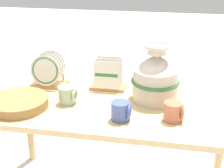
{
  "coord_description": "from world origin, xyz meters",
  "views": [
    {
      "loc": [
        0.3,
        -1.61,
        1.55
      ],
      "look_at": [
        0.0,
        0.0,
        0.84
      ],
      "focal_mm": 50.0,
      "sensor_mm": 36.0,
      "label": 1
    }
  ],
  "objects_px": {
    "dish_rack_round_plates": "(48,73)",
    "wicker_charger_stack": "(19,103)",
    "ceramic_vase": "(155,76)",
    "mug_sage_glaze": "(68,95)",
    "mug_terracotta_glaze": "(174,112)",
    "dish_rack_square_plates": "(108,79)",
    "mug_cobalt_glaze": "(121,111)"
  },
  "relations": [
    {
      "from": "wicker_charger_stack",
      "to": "dish_rack_square_plates",
      "type": "bearing_deg",
      "value": 38.42
    },
    {
      "from": "mug_cobalt_glaze",
      "to": "mug_terracotta_glaze",
      "type": "xyz_separation_m",
      "value": [
        0.27,
        0.04,
        0.0
      ]
    },
    {
      "from": "mug_sage_glaze",
      "to": "dish_rack_round_plates",
      "type": "bearing_deg",
      "value": 132.39
    },
    {
      "from": "dish_rack_round_plates",
      "to": "mug_sage_glaze",
      "type": "relative_size",
      "value": 2.15
    },
    {
      "from": "dish_rack_round_plates",
      "to": "dish_rack_square_plates",
      "type": "height_order",
      "value": "dish_rack_round_plates"
    },
    {
      "from": "dish_rack_round_plates",
      "to": "mug_terracotta_glaze",
      "type": "bearing_deg",
      "value": -21.0
    },
    {
      "from": "mug_terracotta_glaze",
      "to": "mug_cobalt_glaze",
      "type": "bearing_deg",
      "value": -170.7
    },
    {
      "from": "ceramic_vase",
      "to": "dish_rack_round_plates",
      "type": "height_order",
      "value": "ceramic_vase"
    },
    {
      "from": "ceramic_vase",
      "to": "mug_sage_glaze",
      "type": "xyz_separation_m",
      "value": [
        -0.49,
        -0.14,
        -0.1
      ]
    },
    {
      "from": "dish_rack_round_plates",
      "to": "mug_terracotta_glaze",
      "type": "xyz_separation_m",
      "value": [
        0.8,
        -0.31,
        -0.04
      ]
    },
    {
      "from": "mug_terracotta_glaze",
      "to": "dish_rack_square_plates",
      "type": "bearing_deg",
      "value": 140.38
    },
    {
      "from": "dish_rack_round_plates",
      "to": "mug_sage_glaze",
      "type": "bearing_deg",
      "value": -47.61
    },
    {
      "from": "wicker_charger_stack",
      "to": "mug_terracotta_glaze",
      "type": "bearing_deg",
      "value": 0.45
    },
    {
      "from": "ceramic_vase",
      "to": "mug_terracotta_glaze",
      "type": "bearing_deg",
      "value": -63.7
    },
    {
      "from": "dish_rack_square_plates",
      "to": "mug_cobalt_glaze",
      "type": "xyz_separation_m",
      "value": [
        0.15,
        -0.39,
        -0.01
      ]
    },
    {
      "from": "dish_rack_round_plates",
      "to": "wicker_charger_stack",
      "type": "distance_m",
      "value": 0.32
    },
    {
      "from": "dish_rack_square_plates",
      "to": "wicker_charger_stack",
      "type": "bearing_deg",
      "value": -141.58
    },
    {
      "from": "ceramic_vase",
      "to": "dish_rack_square_plates",
      "type": "height_order",
      "value": "ceramic_vase"
    },
    {
      "from": "wicker_charger_stack",
      "to": "mug_sage_glaze",
      "type": "height_order",
      "value": "mug_sage_glaze"
    },
    {
      "from": "mug_cobalt_glaze",
      "to": "mug_sage_glaze",
      "type": "xyz_separation_m",
      "value": [
        -0.33,
        0.13,
        0.0
      ]
    },
    {
      "from": "ceramic_vase",
      "to": "wicker_charger_stack",
      "type": "relative_size",
      "value": 1.06
    },
    {
      "from": "ceramic_vase",
      "to": "wicker_charger_stack",
      "type": "distance_m",
      "value": 0.79
    },
    {
      "from": "ceramic_vase",
      "to": "mug_sage_glaze",
      "type": "relative_size",
      "value": 3.33
    },
    {
      "from": "mug_terracotta_glaze",
      "to": "dish_rack_round_plates",
      "type": "bearing_deg",
      "value": 159.0
    },
    {
      "from": "wicker_charger_stack",
      "to": "mug_terracotta_glaze",
      "type": "relative_size",
      "value": 3.15
    },
    {
      "from": "dish_rack_round_plates",
      "to": "mug_sage_glaze",
      "type": "height_order",
      "value": "dish_rack_round_plates"
    },
    {
      "from": "mug_sage_glaze",
      "to": "mug_terracotta_glaze",
      "type": "bearing_deg",
      "value": -8.48
    },
    {
      "from": "ceramic_vase",
      "to": "mug_sage_glaze",
      "type": "bearing_deg",
      "value": -164.24
    },
    {
      "from": "ceramic_vase",
      "to": "dish_rack_square_plates",
      "type": "distance_m",
      "value": 0.33
    },
    {
      "from": "dish_rack_round_plates",
      "to": "dish_rack_square_plates",
      "type": "bearing_deg",
      "value": 5.42
    },
    {
      "from": "ceramic_vase",
      "to": "dish_rack_square_plates",
      "type": "bearing_deg",
      "value": 159.05
    },
    {
      "from": "ceramic_vase",
      "to": "mug_terracotta_glaze",
      "type": "xyz_separation_m",
      "value": [
        0.11,
        -0.23,
        -0.1
      ]
    }
  ]
}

